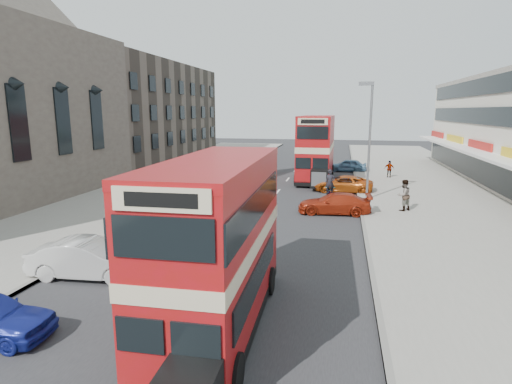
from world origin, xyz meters
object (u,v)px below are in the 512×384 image
Objects in this scene: coach at (182,191)px; car_left_front at (90,259)px; bus_second at (316,148)px; pedestrian_near at (404,195)px; car_right_a at (334,203)px; pedestrian_far at (389,169)px; car_right_b at (343,184)px; bus_main at (218,244)px; cyclist at (330,190)px; car_right_c at (347,165)px; street_lamp at (369,132)px.

coach is 9.86m from car_left_front.
bus_second is 12.76m from pedestrian_near.
car_right_a is 2.84× the size of pedestrian_far.
bus_second is 2.23× the size of car_right_b.
bus_main reaches higher than pedestrian_far.
bus_second is 4.65× the size of cyclist.
car_right_b is at bearing 3.45° from car_right_c.
coach is at bearing -80.39° from car_right_a.
car_right_b is (0.49, 7.13, -0.00)m from car_right_a.
coach is at bearing -120.10° from pedestrian_far.
car_left_front is (-6.94, -24.02, -2.21)m from bus_second.
car_right_b is at bearing -110.11° from pedestrian_far.
street_lamp is 1.78× the size of car_right_b.
car_right_a is at bearing -103.22° from bus_main.
car_right_b is at bearing 117.60° from street_lamp.
bus_main reaches higher than pedestrian_near.
pedestrian_near is at bearing -116.30° from bus_main.
cyclist reaches higher than car_right_a.
car_right_a is 15.19m from pedestrian_far.
pedestrian_far is (0.52, 13.38, -0.21)m from pedestrian_near.
bus_second is at bearing -19.30° from car_right_c.
car_left_front is at bearing 74.74° from bus_second.
car_right_b is at bearing -96.47° from pedestrian_near.
car_right_b is 3.37m from cyclist.
pedestrian_far is (6.60, 2.31, -2.02)m from bus_second.
bus_main reaches higher than coach.
car_left_front is 17.89m from cyclist.
car_right_b is 2.33× the size of pedestrian_near.
street_lamp is 11.34m from pedestrian_far.
bus_main is 3.98× the size of cyclist.
street_lamp is 4.75m from cyclist.
car_right_b is (2.42, -5.00, -2.31)m from bus_second.
car_left_front is at bearing -124.34° from street_lamp.
car_left_front is at bearing -39.84° from car_right_a.
car_right_c is (0.95, 18.27, 0.02)m from car_right_a.
cyclist reaches higher than car_right_c.
street_lamp is 9.15m from bus_second.
car_right_a is (3.00, 14.38, -1.88)m from bus_main.
car_right_a is 2.25× the size of pedestrian_near.
coach is (-6.04, 12.34, -1.09)m from bus_main.
cyclist reaches higher than pedestrian_far.
car_right_c is at bearing 144.00° from pedestrian_far.
car_left_front reaches higher than car_right_b.
bus_main is at bearing -105.34° from street_lamp.
car_right_c is 17.50m from pedestrian_near.
coach is 2.03× the size of car_right_b.
pedestrian_near is 5.36m from cyclist.
bus_main reaches higher than car_right_b.
pedestrian_near is (3.21, -17.20, 0.47)m from car_right_c.
pedestrian_near is 13.39m from pedestrian_far.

